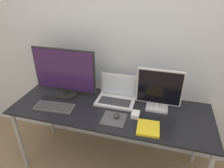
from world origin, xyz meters
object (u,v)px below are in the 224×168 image
Objects in this scene: mouse at (117,115)px; book at (148,128)px; power_brick at (135,115)px; laptop at (117,94)px; monitor_left at (64,73)px; monitor_right at (159,90)px; keyboard at (54,107)px.

mouse reaches higher than book.
mouse is at bearing -158.19° from power_brick.
monitor_left is at bearing -174.80° from laptop.
mouse is (-0.33, -0.24, -0.18)m from monitor_right.
monitor_left is at bearing -180.00° from monitor_right.
laptop is (-0.41, 0.05, -0.14)m from monitor_right.
laptop reaches higher than power_brick.
monitor_right is 0.45m from mouse.
mouse reaches higher than power_brick.
mouse is at bearing -75.12° from laptop.
monitor_right is 0.37m from book.
keyboard is at bearing -164.94° from monitor_right.
mouse is (0.61, -0.24, -0.23)m from monitor_left.
monitor_left reaches higher than power_brick.
mouse is at bearing -21.33° from monitor_left.
laptop is at bearing 134.96° from book.
book is (-0.04, -0.32, -0.19)m from monitor_right.
mouse is at bearing -144.53° from monitor_right.
power_brick is (0.16, 0.06, -0.00)m from mouse.
laptop is 1.87× the size of book.
mouse is 0.77× the size of power_brick.
laptop reaches higher than keyboard.
monitor_right is 2.01× the size of book.
book is 2.17× the size of power_brick.
monitor_left reaches higher than keyboard.
laptop is 4.05× the size of power_brick.
mouse reaches higher than keyboard.
monitor_left is 9.04× the size of mouse.
laptop is at bearing 173.26° from monitor_right.
laptop is 0.98× the size of keyboard.
monitor_left is 1.60× the size of monitor_right.
keyboard is 5.34× the size of mouse.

